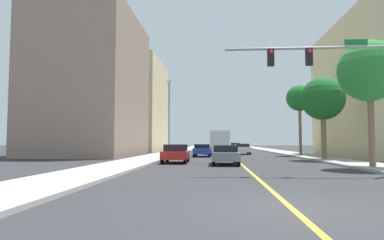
{
  "coord_description": "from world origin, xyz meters",
  "views": [
    {
      "loc": [
        -1.82,
        -8.33,
        1.6
      ],
      "look_at": [
        -3.34,
        13.12,
        3.01
      ],
      "focal_mm": 31.06,
      "sensor_mm": 36.0,
      "label": 1
    }
  ],
  "objects": [
    {
      "name": "delivery_truck",
      "position": [
        -1.15,
        35.6,
        1.59
      ],
      "size": [
        2.73,
        8.6,
        2.95
      ],
      "rotation": [
        0.0,
        0.0,
        -0.04
      ],
      "color": "#194799",
      "rests_on": "ground"
    },
    {
      "name": "palm_near",
      "position": [
        7.38,
        11.95,
        5.78
      ],
      "size": [
        3.66,
        3.66,
        7.51
      ],
      "color": "brown",
      "rests_on": "sidewalk_right"
    },
    {
      "name": "lane_marking_center",
      "position": [
        0.0,
        42.0,
        0.0
      ],
      "size": [
        0.16,
        144.0,
        0.01
      ],
      "primitive_type": "cube",
      "color": "yellow",
      "rests_on": "ground"
    },
    {
      "name": "palm_mid",
      "position": [
        7.44,
        20.84,
        5.27
      ],
      "size": [
        3.71,
        3.71,
        7.03
      ],
      "color": "brown",
      "rests_on": "sidewalk_right"
    },
    {
      "name": "street_lamp",
      "position": [
        -6.77,
        26.77,
        4.57
      ],
      "size": [
        0.56,
        0.28,
        7.99
      ],
      "color": "gray",
      "rests_on": "sidewalk_left"
    },
    {
      "name": "sidewalk_right",
      "position": [
        7.95,
        42.0,
        0.07
      ],
      "size": [
        3.36,
        168.0,
        0.15
      ],
      "primitive_type": "cube",
      "color": "#9E9B93",
      "rests_on": "ground"
    },
    {
      "name": "ground",
      "position": [
        0.0,
        42.0,
        0.0
      ],
      "size": [
        192.0,
        192.0,
        0.0
      ],
      "primitive_type": "plane",
      "color": "#2D2D30"
    },
    {
      "name": "traffic_signal_mast",
      "position": [
        4.31,
        8.16,
        4.83
      ],
      "size": [
        8.1,
        0.36,
        6.46
      ],
      "color": "gray",
      "rests_on": "sidewalk_right"
    },
    {
      "name": "building_left_far",
      "position": [
        -18.3,
        47.49,
        7.61
      ],
      "size": [
        14.52,
        16.11,
        15.22
      ],
      "primitive_type": "cube",
      "color": "beige",
      "rests_on": "ground"
    },
    {
      "name": "car_blue",
      "position": [
        -3.22,
        27.29,
        0.71
      ],
      "size": [
        1.89,
        4.13,
        1.33
      ],
      "rotation": [
        0.0,
        0.0,
        -0.02
      ],
      "color": "#1E389E",
      "rests_on": "ground"
    },
    {
      "name": "car_yellow",
      "position": [
        -1.07,
        46.83,
        0.74
      ],
      "size": [
        1.9,
        4.09,
        1.46
      ],
      "rotation": [
        0.0,
        0.0,
        0.04
      ],
      "color": "gold",
      "rests_on": "ground"
    },
    {
      "name": "building_right_near",
      "position": [
        16.13,
        28.23,
        7.13
      ],
      "size": [
        10.17,
        17.2,
        14.25
      ],
      "primitive_type": "cube",
      "color": "beige",
      "rests_on": "ground"
    },
    {
      "name": "building_left_near",
      "position": [
        -16.17,
        29.09,
        8.13
      ],
      "size": [
        10.26,
        15.44,
        16.26
      ],
      "primitive_type": "cube",
      "color": "gray",
      "rests_on": "ground"
    },
    {
      "name": "sidewalk_left",
      "position": [
        -7.95,
        42.0,
        0.07
      ],
      "size": [
        3.36,
        168.0,
        0.15
      ],
      "primitive_type": "cube",
      "color": "#B2ADA3",
      "rests_on": "ground"
    },
    {
      "name": "palm_far",
      "position": [
        7.7,
        29.73,
        6.47
      ],
      "size": [
        2.96,
        2.96,
        7.88
      ],
      "color": "brown",
      "rests_on": "sidewalk_right"
    },
    {
      "name": "car_red",
      "position": [
        -4.82,
        16.69,
        0.73
      ],
      "size": [
        1.91,
        3.83,
        1.4
      ],
      "rotation": [
        0.0,
        0.0,
        3.15
      ],
      "color": "red",
      "rests_on": "ground"
    },
    {
      "name": "car_gray",
      "position": [
        -1.16,
        15.12,
        0.72
      ],
      "size": [
        1.88,
        4.42,
        1.35
      ],
      "rotation": [
        0.0,
        0.0,
        0.01
      ],
      "color": "slate",
      "rests_on": "ground"
    },
    {
      "name": "car_black",
      "position": [
        1.7,
        52.08,
        0.73
      ],
      "size": [
        1.81,
        4.03,
        1.39
      ],
      "rotation": [
        0.0,
        0.0,
        -0.01
      ],
      "color": "black",
      "rests_on": "ground"
    },
    {
      "name": "car_white",
      "position": [
        1.52,
        34.35,
        0.73
      ],
      "size": [
        1.96,
        4.15,
        1.35
      ],
      "rotation": [
        0.0,
        0.0,
        0.0
      ],
      "color": "white",
      "rests_on": "ground"
    }
  ]
}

